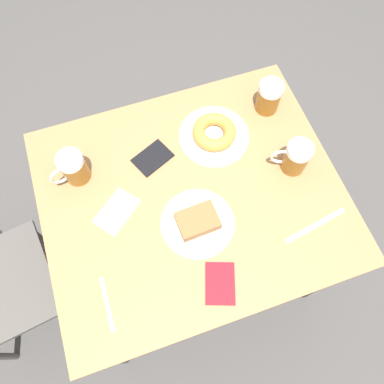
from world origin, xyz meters
TOP-DOWN VIEW (x-y plane):
  - ground_plane at (0.00, 0.00)m, footprint 8.00×8.00m
  - table at (0.00, 0.00)m, footprint 0.83×0.98m
  - plate_with_cake at (-0.10, 0.02)m, footprint 0.24×0.24m
  - plate_with_donut at (0.19, -0.15)m, footprint 0.25×0.25m
  - beer_mug_left at (0.19, 0.34)m, footprint 0.08×0.13m
  - beer_mug_center at (-0.01, -0.35)m, footprint 0.08×0.12m
  - beer_mug_right at (0.24, -0.37)m, footprint 0.12×0.09m
  - napkin_folded at (0.02, 0.25)m, footprint 0.16×0.17m
  - fork at (-0.25, 0.35)m, footprint 0.16×0.01m
  - knife at (-0.23, -0.34)m, footprint 0.05×0.22m
  - passport_near_edge at (0.17, 0.08)m, footprint 0.13×0.15m
  - passport_far_edge at (-0.30, 0.01)m, footprint 0.15×0.13m

SIDE VIEW (x-z plane):
  - ground_plane at x=0.00m, z-range 0.00..0.00m
  - table at x=0.00m, z-range 0.31..1.07m
  - knife at x=-0.23m, z-range 0.76..0.76m
  - fork at x=-0.25m, z-range 0.76..0.76m
  - napkin_folded at x=0.02m, z-range 0.76..0.76m
  - passport_near_edge at x=0.17m, z-range 0.76..0.76m
  - passport_far_edge at x=-0.30m, z-range 0.76..0.76m
  - plate_with_cake at x=-0.10m, z-range 0.75..0.80m
  - plate_with_donut at x=0.19m, z-range 0.75..0.81m
  - beer_mug_left at x=0.19m, z-range 0.76..0.88m
  - beer_mug_center at x=-0.01m, z-range 0.76..0.88m
  - beer_mug_right at x=0.24m, z-range 0.76..0.88m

